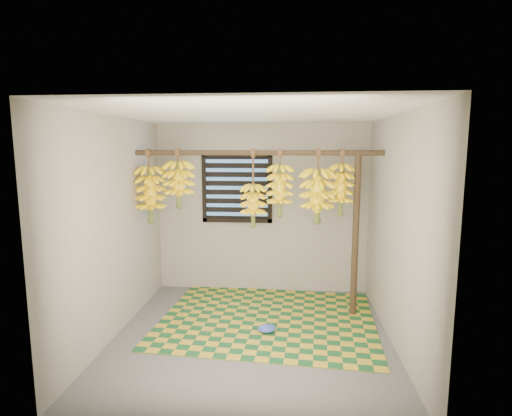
# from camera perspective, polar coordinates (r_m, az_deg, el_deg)

# --- Properties ---
(floor) EXTENTS (3.00, 3.00, 0.01)m
(floor) POSITION_cam_1_polar(r_m,az_deg,el_deg) (4.62, -0.61, -17.91)
(floor) COLOR #525252
(floor) RESTS_ON ground
(ceiling) EXTENTS (3.00, 3.00, 0.01)m
(ceiling) POSITION_cam_1_polar(r_m,az_deg,el_deg) (4.16, -0.66, 13.41)
(ceiling) COLOR silver
(ceiling) RESTS_ON wall_back
(wall_back) EXTENTS (3.00, 0.01, 2.40)m
(wall_back) POSITION_cam_1_polar(r_m,az_deg,el_deg) (5.70, 0.81, -0.10)
(wall_back) COLOR gray
(wall_back) RESTS_ON floor
(wall_left) EXTENTS (0.01, 3.00, 2.40)m
(wall_left) POSITION_cam_1_polar(r_m,az_deg,el_deg) (4.62, -19.59, -2.60)
(wall_left) COLOR gray
(wall_left) RESTS_ON floor
(wall_right) EXTENTS (0.01, 3.00, 2.40)m
(wall_right) POSITION_cam_1_polar(r_m,az_deg,el_deg) (4.35, 19.54, -3.25)
(wall_right) COLOR gray
(wall_right) RESTS_ON floor
(window) EXTENTS (1.00, 0.04, 1.00)m
(window) POSITION_cam_1_polar(r_m,az_deg,el_deg) (5.67, -2.74, 2.90)
(window) COLOR black
(window) RESTS_ON wall_back
(hanging_pole) EXTENTS (3.00, 0.06, 0.06)m
(hanging_pole) POSITION_cam_1_polar(r_m,az_deg,el_deg) (4.84, 0.15, 7.90)
(hanging_pole) COLOR #3E2D1D
(hanging_pole) RESTS_ON wall_left
(support_post) EXTENTS (0.08, 0.08, 2.00)m
(support_post) POSITION_cam_1_polar(r_m,az_deg,el_deg) (5.00, 14.02, -3.89)
(support_post) COLOR #3E2D1D
(support_post) RESTS_ON floor
(woven_mat) EXTENTS (2.68, 2.21, 0.01)m
(woven_mat) POSITION_cam_1_polar(r_m,az_deg,el_deg) (5.02, 1.65, -15.53)
(woven_mat) COLOR #174E25
(woven_mat) RESTS_ON floor
(plastic_bag) EXTENTS (0.23, 0.19, 0.09)m
(plastic_bag) POSITION_cam_1_polar(r_m,az_deg,el_deg) (4.67, 1.55, -16.84)
(plastic_bag) COLOR #314AB9
(plastic_bag) RESTS_ON woven_mat
(banana_bunch_a) EXTENTS (0.37, 0.37, 0.92)m
(banana_bunch_a) POSITION_cam_1_polar(r_m,az_deg,el_deg) (5.16, -14.89, 1.90)
(banana_bunch_a) COLOR brown
(banana_bunch_a) RESTS_ON hanging_pole
(banana_bunch_b) EXTENTS (0.37, 0.37, 0.73)m
(banana_bunch_b) POSITION_cam_1_polar(r_m,az_deg,el_deg) (5.03, -10.97, 3.35)
(banana_bunch_b) COLOR brown
(banana_bunch_b) RESTS_ON hanging_pole
(banana_bunch_c) EXTENTS (0.31, 0.31, 0.95)m
(banana_bunch_c) POSITION_cam_1_polar(r_m,az_deg,el_deg) (4.89, -0.41, 0.44)
(banana_bunch_c) COLOR brown
(banana_bunch_c) RESTS_ON hanging_pole
(banana_bunch_d) EXTENTS (0.32, 0.32, 0.82)m
(banana_bunch_d) POSITION_cam_1_polar(r_m,az_deg,el_deg) (4.85, 3.40, 2.52)
(banana_bunch_d) COLOR brown
(banana_bunch_d) RESTS_ON hanging_pole
(banana_bunch_e) EXTENTS (0.38, 0.38, 0.89)m
(banana_bunch_e) POSITION_cam_1_polar(r_m,az_deg,el_deg) (4.87, 8.76, 1.73)
(banana_bunch_e) COLOR brown
(banana_bunch_e) RESTS_ON hanging_pole
(banana_bunch_f) EXTENTS (0.28, 0.28, 0.80)m
(banana_bunch_f) POSITION_cam_1_polar(r_m,az_deg,el_deg) (4.88, 12.03, 2.62)
(banana_bunch_f) COLOR brown
(banana_bunch_f) RESTS_ON hanging_pole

